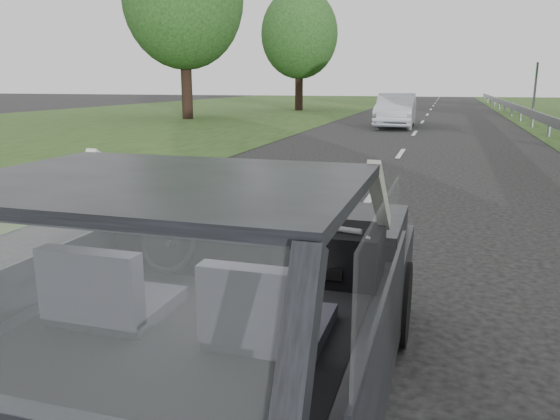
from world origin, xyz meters
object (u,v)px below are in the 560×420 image
Objects in this scene: subject_car at (209,303)px; cat at (288,212)px; other_car at (396,110)px; highway_sign at (535,91)px.

cat is (0.24, 0.61, 0.35)m from subject_car.
other_car is at bearing 100.05° from cat.
highway_sign reaches higher than cat.
cat is at bearing -92.92° from highway_sign.
subject_car is 1.46× the size of highway_sign.
highway_sign reaches higher than other_car.
subject_car is at bearing -93.19° from highway_sign.
cat is 0.13× the size of other_car.
highway_sign is at bearing 86.37° from cat.
other_car is (-1.17, 19.93, -0.39)m from cat.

